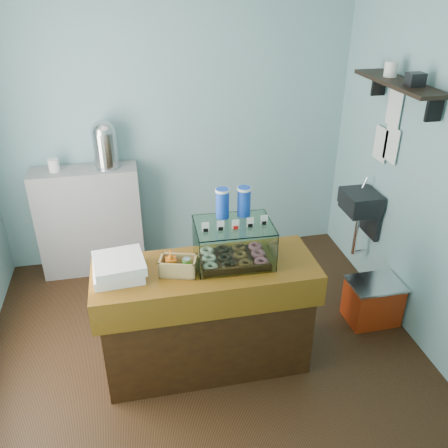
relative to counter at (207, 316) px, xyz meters
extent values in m
plane|color=black|center=(0.00, 0.25, -0.46)|extent=(3.50, 3.50, 0.00)
cube|color=#7FB7BA|center=(0.00, 1.75, 0.94)|extent=(3.50, 0.04, 2.80)
cube|color=#7FB7BA|center=(0.00, -1.25, 0.94)|extent=(3.50, 0.04, 2.80)
cube|color=#7FB7BA|center=(1.75, 0.25, 0.94)|extent=(0.04, 3.00, 2.80)
cube|color=black|center=(1.58, 0.80, 0.44)|extent=(0.30, 0.35, 0.15)
cube|color=black|center=(1.71, 0.80, 0.24)|extent=(0.04, 0.30, 0.35)
cylinder|color=silver|center=(1.65, 0.90, 0.56)|extent=(0.02, 0.02, 0.12)
cylinder|color=silver|center=(1.58, 0.80, 0.09)|extent=(0.04, 0.04, 0.45)
cube|color=black|center=(1.60, 0.55, 1.54)|extent=(0.25, 1.00, 0.03)
cube|color=black|center=(1.67, 0.15, 1.44)|extent=(0.12, 0.03, 0.18)
cube|color=black|center=(1.67, 0.95, 1.44)|extent=(0.12, 0.03, 0.18)
cube|color=white|center=(1.73, 0.70, 0.99)|extent=(0.01, 0.21, 0.30)
cube|color=white|center=(1.73, 0.87, 0.94)|extent=(0.01, 0.21, 0.30)
cube|color=white|center=(1.73, 0.75, 1.29)|extent=(0.01, 0.21, 0.30)
cube|color=#3C200B|center=(0.00, 0.00, -0.04)|extent=(1.50, 0.56, 0.84)
cube|color=#4D2B0A|center=(0.00, 0.00, 0.41)|extent=(1.60, 0.60, 0.06)
cube|color=#4D2B0A|center=(0.00, -0.28, 0.29)|extent=(1.60, 0.04, 0.18)
cube|color=#939396|center=(-0.90, 1.57, 0.09)|extent=(1.00, 0.32, 1.10)
cube|color=#341A0F|center=(0.21, 0.04, 0.45)|extent=(0.49, 0.36, 0.02)
torus|color=beige|center=(0.03, -0.06, 0.48)|extent=(0.10, 0.10, 0.03)
torus|color=black|center=(0.15, -0.07, 0.48)|extent=(0.10, 0.10, 0.03)
torus|color=brown|center=(0.27, -0.07, 0.48)|extent=(0.10, 0.10, 0.03)
torus|color=#CA5F7E|center=(0.39, -0.07, 0.48)|extent=(0.10, 0.10, 0.03)
torus|color=beige|center=(0.03, 0.05, 0.48)|extent=(0.10, 0.10, 0.03)
torus|color=black|center=(0.15, 0.04, 0.48)|extent=(0.10, 0.10, 0.03)
torus|color=brown|center=(0.27, 0.04, 0.48)|extent=(0.10, 0.10, 0.03)
torus|color=#CA5F7E|center=(0.39, 0.04, 0.48)|extent=(0.10, 0.10, 0.03)
torus|color=beige|center=(0.03, 0.16, 0.48)|extent=(0.10, 0.10, 0.03)
torus|color=black|center=(0.16, 0.16, 0.48)|extent=(0.10, 0.10, 0.03)
torus|color=brown|center=(0.28, 0.15, 0.48)|extent=(0.10, 0.10, 0.03)
torus|color=#CA5F7E|center=(0.40, 0.15, 0.48)|extent=(0.10, 0.10, 0.03)
cube|color=white|center=(0.21, -0.15, 0.59)|extent=(0.53, 0.02, 0.29)
cube|color=white|center=(0.22, 0.24, 0.59)|extent=(0.53, 0.02, 0.29)
cube|color=white|center=(-0.05, 0.05, 0.59)|extent=(0.02, 0.39, 0.29)
cube|color=white|center=(0.48, 0.04, 0.59)|extent=(0.02, 0.39, 0.29)
cube|color=white|center=(0.21, 0.04, 0.74)|extent=(0.56, 0.42, 0.01)
cube|color=white|center=(0.00, 0.00, 0.77)|extent=(0.05, 0.01, 0.07)
cube|color=black|center=(0.00, 0.00, 0.75)|extent=(0.03, 0.02, 0.02)
cube|color=white|center=(0.11, 0.00, 0.77)|extent=(0.05, 0.01, 0.07)
cube|color=black|center=(0.11, 0.00, 0.75)|extent=(0.03, 0.02, 0.02)
cube|color=white|center=(0.21, -0.01, 0.77)|extent=(0.05, 0.01, 0.07)
cube|color=red|center=(0.21, -0.01, 0.75)|extent=(0.03, 0.02, 0.02)
cube|color=white|center=(0.31, -0.01, 0.77)|extent=(0.05, 0.01, 0.07)
cube|color=black|center=(0.31, -0.01, 0.75)|extent=(0.03, 0.02, 0.02)
cube|color=white|center=(0.42, -0.01, 0.77)|extent=(0.05, 0.01, 0.07)
cube|color=black|center=(0.42, -0.01, 0.75)|extent=(0.03, 0.02, 0.02)
cylinder|color=blue|center=(0.16, 0.17, 0.85)|extent=(0.09, 0.09, 0.22)
cylinder|color=white|center=(0.16, 0.17, 0.95)|extent=(0.10, 0.10, 0.02)
cylinder|color=blue|center=(0.31, 0.16, 0.85)|extent=(0.09, 0.09, 0.22)
cylinder|color=white|center=(0.31, 0.16, 0.95)|extent=(0.10, 0.10, 0.02)
cube|color=tan|center=(-0.20, -0.04, 0.45)|extent=(0.28, 0.22, 0.01)
cube|color=tan|center=(-0.22, -0.10, 0.50)|extent=(0.24, 0.09, 0.12)
cube|color=tan|center=(-0.18, 0.03, 0.50)|extent=(0.24, 0.09, 0.12)
cube|color=tan|center=(-0.31, 0.00, 0.50)|extent=(0.06, 0.15, 0.12)
cube|color=tan|center=(-0.08, -0.07, 0.50)|extent=(0.06, 0.15, 0.12)
imported|color=#D16713|center=(-0.24, -0.02, 0.53)|extent=(0.09, 0.09, 0.16)
cylinder|color=#358524|center=(-0.14, -0.06, 0.50)|extent=(0.06, 0.06, 0.10)
cylinder|color=silver|center=(-0.14, -0.06, 0.56)|extent=(0.05, 0.05, 0.01)
cube|color=white|center=(-0.60, 0.02, 0.48)|extent=(0.35, 0.35, 0.07)
cube|color=white|center=(-0.59, 0.01, 0.54)|extent=(0.37, 0.37, 0.07)
cylinder|color=silver|center=(-0.67, 1.57, 0.65)|extent=(0.25, 0.25, 0.01)
cylinder|color=silver|center=(-0.67, 1.57, 0.82)|extent=(0.22, 0.22, 0.34)
sphere|color=silver|center=(-0.67, 1.57, 0.99)|extent=(0.22, 0.22, 0.22)
cube|color=#AF2D0E|center=(1.51, 0.22, -0.27)|extent=(0.43, 0.33, 0.38)
cube|color=silver|center=(1.51, 0.22, -0.07)|extent=(0.46, 0.35, 0.02)
camera|label=1|loc=(-0.44, -2.77, 2.30)|focal=38.00mm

